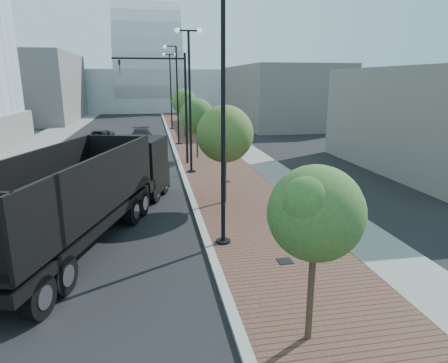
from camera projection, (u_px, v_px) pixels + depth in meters
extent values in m
cube|color=#4C2D23|center=(201.00, 135.00, 44.06)|extent=(7.00, 140.00, 0.12)
cube|color=slate|center=(224.00, 135.00, 44.53)|extent=(2.40, 140.00, 0.13)
cube|color=gray|center=(170.00, 136.00, 43.44)|extent=(0.30, 140.00, 0.14)
cube|color=slate|center=(46.00, 139.00, 41.16)|extent=(4.00, 140.00, 0.12)
cube|color=black|center=(136.00, 165.00, 20.52)|extent=(3.43, 3.50, 2.81)
cube|color=black|center=(146.00, 175.00, 22.19)|extent=(2.63, 1.31, 1.40)
cube|color=black|center=(127.00, 185.00, 19.26)|extent=(2.83, 1.65, 0.54)
cube|color=black|center=(70.00, 225.00, 13.98)|extent=(5.52, 10.24, 0.38)
cube|color=black|center=(69.00, 213.00, 13.87)|extent=(5.62, 10.28, 0.13)
cube|color=black|center=(30.00, 183.00, 13.77)|extent=(3.18, 9.48, 2.16)
cube|color=black|center=(102.00, 186.00, 13.43)|extent=(3.18, 9.48, 2.16)
cube|color=black|center=(117.00, 159.00, 17.95)|extent=(2.61, 0.95, 2.16)
cylinder|color=black|center=(113.00, 190.00, 20.40)|extent=(0.67, 1.23, 1.19)
cylinder|color=silver|center=(113.00, 190.00, 20.40)|extent=(0.55, 0.73, 0.65)
cylinder|color=black|center=(155.00, 191.00, 20.11)|extent=(0.67, 1.23, 1.19)
cylinder|color=silver|center=(155.00, 191.00, 20.11)|extent=(0.55, 0.73, 0.65)
cylinder|color=black|center=(124.00, 182.00, 21.93)|extent=(0.67, 1.23, 1.19)
cylinder|color=silver|center=(124.00, 182.00, 21.93)|extent=(0.55, 0.73, 0.65)
cylinder|color=black|center=(163.00, 183.00, 21.65)|extent=(0.67, 1.23, 1.19)
cylinder|color=silver|center=(163.00, 183.00, 21.65)|extent=(0.55, 0.73, 0.65)
cylinder|color=black|center=(39.00, 297.00, 10.33)|extent=(0.67, 1.23, 1.19)
cylinder|color=silver|center=(39.00, 297.00, 10.33)|extent=(0.55, 0.73, 0.65)
cylinder|color=black|center=(63.00, 275.00, 11.48)|extent=(0.67, 1.23, 1.19)
cylinder|color=silver|center=(63.00, 275.00, 11.48)|extent=(0.55, 0.73, 0.65)
cylinder|color=black|center=(84.00, 209.00, 17.33)|extent=(0.67, 1.23, 1.19)
cylinder|color=silver|center=(84.00, 209.00, 17.33)|extent=(0.55, 0.73, 0.65)
cylinder|color=black|center=(133.00, 211.00, 17.05)|extent=(0.67, 1.23, 1.19)
cylinder|color=silver|center=(133.00, 211.00, 17.05)|extent=(0.55, 0.73, 0.65)
cylinder|color=black|center=(96.00, 201.00, 18.48)|extent=(0.67, 1.23, 1.19)
cylinder|color=silver|center=(96.00, 201.00, 18.48)|extent=(0.55, 0.73, 0.65)
cylinder|color=black|center=(142.00, 203.00, 18.20)|extent=(0.67, 1.23, 1.19)
cylinder|color=silver|center=(142.00, 203.00, 18.20)|extent=(0.55, 0.73, 0.65)
imported|color=silver|center=(113.00, 157.00, 27.84)|extent=(2.66, 5.28, 1.66)
imported|color=black|center=(99.00, 138.00, 37.47)|extent=(2.70, 5.26, 1.42)
imported|color=black|center=(141.00, 137.00, 38.21)|extent=(2.13, 5.11, 1.47)
imported|color=black|center=(334.00, 217.00, 15.57)|extent=(0.67, 0.46, 1.76)
cylinder|color=black|center=(223.00, 243.00, 15.01)|extent=(0.56, 0.56, 0.20)
cylinder|color=black|center=(223.00, 125.00, 13.86)|extent=(0.16, 0.16, 9.00)
cylinder|color=black|center=(191.00, 172.00, 26.42)|extent=(0.56, 0.56, 0.20)
cylinder|color=black|center=(190.00, 104.00, 25.27)|extent=(0.16, 0.16, 9.00)
cylinder|color=black|center=(188.00, 31.00, 24.13)|extent=(1.40, 0.10, 0.10)
sphere|color=silver|center=(177.00, 30.00, 24.01)|extent=(0.32, 0.32, 0.32)
sphere|color=silver|center=(200.00, 31.00, 24.25)|extent=(0.32, 0.32, 0.32)
cylinder|color=black|center=(179.00, 144.00, 37.84)|extent=(0.56, 0.56, 0.20)
cylinder|color=black|center=(177.00, 97.00, 36.69)|extent=(0.16, 0.16, 9.00)
cylinder|color=black|center=(170.00, 46.00, 35.45)|extent=(1.00, 0.10, 0.10)
sphere|color=silver|center=(165.00, 47.00, 35.38)|extent=(0.32, 0.32, 0.32)
cylinder|color=black|center=(172.00, 129.00, 49.25)|extent=(0.56, 0.56, 0.20)
cylinder|color=black|center=(171.00, 92.00, 48.10)|extent=(0.16, 0.16, 9.00)
cylinder|color=black|center=(170.00, 54.00, 46.95)|extent=(1.40, 0.10, 0.10)
sphere|color=silver|center=(164.00, 54.00, 46.83)|extent=(0.32, 0.32, 0.32)
sphere|color=silver|center=(175.00, 54.00, 47.08)|extent=(0.32, 0.32, 0.32)
cylinder|color=black|center=(186.00, 110.00, 28.28)|extent=(0.18, 0.18, 8.00)
cylinder|color=black|center=(149.00, 58.00, 26.93)|extent=(5.00, 0.12, 0.12)
imported|color=black|center=(120.00, 67.00, 26.73)|extent=(0.16, 0.20, 1.00)
cylinder|color=#382619|center=(311.00, 284.00, 9.11)|extent=(0.16, 0.16, 3.09)
sphere|color=#30581E|center=(316.00, 213.00, 8.66)|extent=(2.18, 2.18, 2.18)
sphere|color=#30581E|center=(326.00, 217.00, 9.08)|extent=(1.53, 1.53, 1.53)
sphere|color=#30581E|center=(309.00, 205.00, 8.25)|extent=(1.31, 1.31, 1.31)
cylinder|color=#382619|center=(225.00, 172.00, 19.54)|extent=(0.16, 0.16, 3.36)
sphere|color=#3E591E|center=(225.00, 134.00, 19.05)|extent=(2.81, 2.81, 2.81)
sphere|color=#3E591E|center=(232.00, 138.00, 19.47)|extent=(1.97, 1.97, 1.97)
sphere|color=#3E591E|center=(220.00, 128.00, 18.63)|extent=(1.68, 1.68, 1.68)
cylinder|color=#382619|center=(197.00, 139.00, 30.98)|extent=(0.16, 0.16, 3.17)
sphere|color=#2B511C|center=(197.00, 116.00, 30.52)|extent=(2.78, 2.78, 2.78)
sphere|color=#2B511C|center=(201.00, 119.00, 30.93)|extent=(1.94, 1.94, 1.94)
sphere|color=#2B511C|center=(193.00, 112.00, 30.10)|extent=(1.67, 1.67, 1.67)
cylinder|color=#382619|center=(184.00, 121.00, 42.33)|extent=(0.16, 0.16, 3.63)
sphere|color=#345A1F|center=(184.00, 101.00, 41.80)|extent=(2.67, 2.67, 2.67)
sphere|color=#345A1F|center=(187.00, 104.00, 42.22)|extent=(1.87, 1.87, 1.87)
sphere|color=#345A1F|center=(181.00, 98.00, 41.37)|extent=(1.60, 1.60, 1.60)
cube|color=#AAB0B4|center=(150.00, 90.00, 84.89)|extent=(50.00, 28.00, 8.00)
cube|color=slate|center=(26.00, 88.00, 57.70)|extent=(14.00, 20.00, 10.00)
cube|color=#645F5A|center=(280.00, 95.00, 54.77)|extent=(12.00, 22.00, 8.00)
cube|color=slate|center=(446.00, 120.00, 26.72)|extent=(10.00, 16.00, 7.00)
cube|color=black|center=(285.00, 261.00, 13.42)|extent=(0.50, 0.50, 0.02)
cube|color=black|center=(226.00, 181.00, 23.88)|extent=(0.50, 0.50, 0.02)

